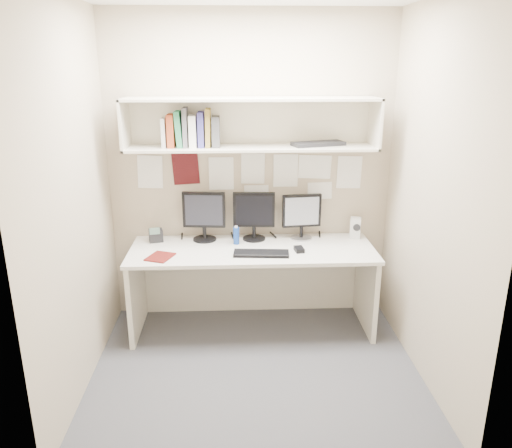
{
  "coord_description": "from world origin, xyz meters",
  "views": [
    {
      "loc": [
        -0.14,
        -3.18,
        2.17
      ],
      "look_at": [
        0.02,
        0.35,
        1.03
      ],
      "focal_mm": 35.0,
      "sensor_mm": 36.0,
      "label": 1
    }
  ],
  "objects_px": {
    "keyboard": "(261,253)",
    "speaker": "(355,228)",
    "monitor_right": "(302,214)",
    "maroon_notebook": "(160,257)",
    "desk_phone": "(156,235)",
    "desk": "(252,288)",
    "monitor_left": "(204,214)",
    "monitor_center": "(254,214)"
  },
  "relations": [
    {
      "from": "desk_phone",
      "to": "speaker",
      "type": "bearing_deg",
      "value": -13.01
    },
    {
      "from": "monitor_right",
      "to": "desk_phone",
      "type": "distance_m",
      "value": 1.25
    },
    {
      "from": "monitor_left",
      "to": "desk_phone",
      "type": "relative_size",
      "value": 3.06
    },
    {
      "from": "speaker",
      "to": "monitor_left",
      "type": "bearing_deg",
      "value": -164.89
    },
    {
      "from": "monitor_right",
      "to": "monitor_left",
      "type": "bearing_deg",
      "value": 173.58
    },
    {
      "from": "desk_phone",
      "to": "maroon_notebook",
      "type": "bearing_deg",
      "value": -91.06
    },
    {
      "from": "monitor_left",
      "to": "monitor_center",
      "type": "bearing_deg",
      "value": 5.07
    },
    {
      "from": "desk",
      "to": "maroon_notebook",
      "type": "xyz_separation_m",
      "value": [
        -0.73,
        -0.18,
        0.37
      ]
    },
    {
      "from": "speaker",
      "to": "desk_phone",
      "type": "relative_size",
      "value": 1.3
    },
    {
      "from": "monitor_left",
      "to": "speaker",
      "type": "bearing_deg",
      "value": 4.85
    },
    {
      "from": "speaker",
      "to": "maroon_notebook",
      "type": "height_order",
      "value": "speaker"
    },
    {
      "from": "monitor_right",
      "to": "desk_phone",
      "type": "xyz_separation_m",
      "value": [
        -1.24,
        -0.02,
        -0.16
      ]
    },
    {
      "from": "speaker",
      "to": "maroon_notebook",
      "type": "distance_m",
      "value": 1.68
    },
    {
      "from": "desk_phone",
      "to": "keyboard",
      "type": "bearing_deg",
      "value": -35.67
    },
    {
      "from": "keyboard",
      "to": "speaker",
      "type": "height_order",
      "value": "speaker"
    },
    {
      "from": "desk_phone",
      "to": "desk",
      "type": "bearing_deg",
      "value": -27.16
    },
    {
      "from": "monitor_left",
      "to": "monitor_center",
      "type": "distance_m",
      "value": 0.42
    },
    {
      "from": "monitor_left",
      "to": "monitor_right",
      "type": "bearing_deg",
      "value": 5.07
    },
    {
      "from": "maroon_notebook",
      "to": "speaker",
      "type": "bearing_deg",
      "value": 35.19
    },
    {
      "from": "desk",
      "to": "monitor_center",
      "type": "height_order",
      "value": "monitor_center"
    },
    {
      "from": "keyboard",
      "to": "maroon_notebook",
      "type": "relative_size",
      "value": 2.06
    },
    {
      "from": "maroon_notebook",
      "to": "keyboard",
      "type": "bearing_deg",
      "value": 23.23
    },
    {
      "from": "monitor_right",
      "to": "maroon_notebook",
      "type": "xyz_separation_m",
      "value": [
        -1.16,
        -0.4,
        -0.21
      ]
    },
    {
      "from": "monitor_center",
      "to": "speaker",
      "type": "xyz_separation_m",
      "value": [
        0.88,
        -0.0,
        -0.14
      ]
    },
    {
      "from": "monitor_center",
      "to": "desk_phone",
      "type": "distance_m",
      "value": 0.85
    },
    {
      "from": "monitor_left",
      "to": "monitor_center",
      "type": "relative_size",
      "value": 1.02
    },
    {
      "from": "keyboard",
      "to": "desk_phone",
      "type": "height_order",
      "value": "desk_phone"
    },
    {
      "from": "maroon_notebook",
      "to": "desk_phone",
      "type": "relative_size",
      "value": 1.54
    },
    {
      "from": "monitor_left",
      "to": "speaker",
      "type": "distance_m",
      "value": 1.31
    },
    {
      "from": "keyboard",
      "to": "maroon_notebook",
      "type": "height_order",
      "value": "keyboard"
    },
    {
      "from": "desk",
      "to": "speaker",
      "type": "relative_size",
      "value": 11.24
    },
    {
      "from": "maroon_notebook",
      "to": "monitor_center",
      "type": "bearing_deg",
      "value": 49.71
    },
    {
      "from": "monitor_right",
      "to": "keyboard",
      "type": "xyz_separation_m",
      "value": [
        -0.37,
        -0.38,
        -0.21
      ]
    },
    {
      "from": "monitor_center",
      "to": "keyboard",
      "type": "xyz_separation_m",
      "value": [
        0.04,
        -0.38,
        -0.22
      ]
    },
    {
      "from": "monitor_right",
      "to": "speaker",
      "type": "xyz_separation_m",
      "value": [
        0.47,
        -0.0,
        -0.13
      ]
    },
    {
      "from": "monitor_left",
      "to": "desk_phone",
      "type": "height_order",
      "value": "monitor_left"
    },
    {
      "from": "desk",
      "to": "maroon_notebook",
      "type": "distance_m",
      "value": 0.84
    },
    {
      "from": "monitor_left",
      "to": "maroon_notebook",
      "type": "relative_size",
      "value": 1.99
    },
    {
      "from": "keyboard",
      "to": "maroon_notebook",
      "type": "bearing_deg",
      "value": -173.63
    },
    {
      "from": "monitor_right",
      "to": "speaker",
      "type": "height_order",
      "value": "monitor_right"
    },
    {
      "from": "desk",
      "to": "speaker",
      "type": "distance_m",
      "value": 1.03
    },
    {
      "from": "monitor_left",
      "to": "monitor_right",
      "type": "height_order",
      "value": "monitor_left"
    }
  ]
}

